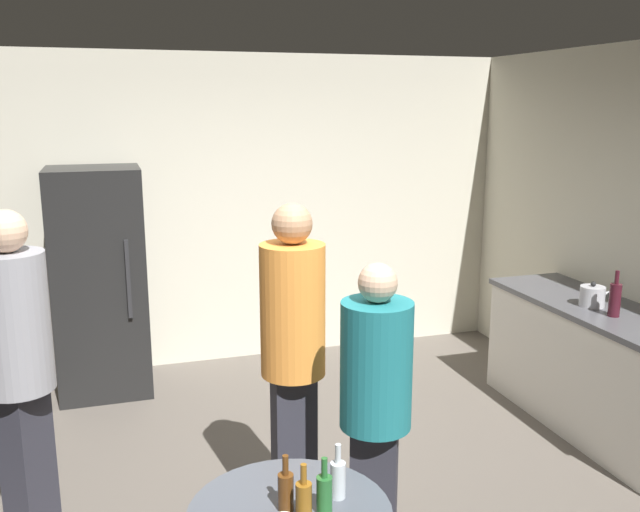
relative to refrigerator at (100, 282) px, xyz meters
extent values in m
cube|color=beige|center=(1.03, 0.43, 0.45)|extent=(5.32, 0.06, 2.70)
cube|color=black|center=(0.00, 0.00, 0.00)|extent=(0.70, 0.65, 1.80)
cube|color=#262628|center=(0.21, -0.34, 0.09)|extent=(0.03, 0.03, 0.60)
cube|color=beige|center=(3.31, -1.75, -0.47)|extent=(0.60, 1.84, 0.86)
cube|color=#4C4C51|center=(3.31, -1.75, -0.02)|extent=(0.64, 1.88, 0.04)
cylinder|color=#B2B2B7|center=(3.26, -1.71, 0.07)|extent=(0.17, 0.17, 0.14)
sphere|color=black|center=(3.26, -1.71, 0.16)|extent=(0.04, 0.04, 0.04)
cone|color=#B2B2B7|center=(3.38, -1.71, 0.08)|extent=(0.09, 0.04, 0.06)
cylinder|color=#3F141E|center=(3.25, -1.95, 0.11)|extent=(0.08, 0.08, 0.22)
cylinder|color=#3F141E|center=(3.25, -1.95, 0.26)|extent=(0.03, 0.03, 0.09)
cylinder|color=#8C5919|center=(0.73, -3.28, -0.09)|extent=(0.06, 0.06, 0.15)
cylinder|color=#8C5919|center=(0.73, -3.28, 0.02)|extent=(0.02, 0.02, 0.08)
cylinder|color=#593314|center=(0.68, -3.20, -0.09)|extent=(0.06, 0.06, 0.15)
cylinder|color=#593314|center=(0.68, -3.20, 0.02)|extent=(0.02, 0.02, 0.08)
cylinder|color=#26662D|center=(0.82, -3.26, -0.09)|extent=(0.06, 0.06, 0.15)
cylinder|color=#26662D|center=(0.82, -3.26, 0.02)|extent=(0.02, 0.02, 0.08)
cylinder|color=silver|center=(0.90, -3.17, -0.09)|extent=(0.06, 0.06, 0.15)
cylinder|color=silver|center=(0.90, -3.17, 0.02)|extent=(0.02, 0.02, 0.08)
cube|color=#2D2D38|center=(-0.37, -2.02, -0.46)|extent=(0.27, 0.28, 0.88)
cylinder|color=gray|center=(-0.37, -2.02, 0.33)|extent=(0.48, 0.48, 0.70)
sphere|color=#D8AD8C|center=(-0.37, -2.02, 0.78)|extent=(0.21, 0.21, 0.21)
cube|color=#2D2D38|center=(0.98, -2.22, -0.46)|extent=(0.22, 0.17, 0.88)
cylinder|color=orange|center=(0.98, -2.22, 0.33)|extent=(0.35, 0.35, 0.70)
sphere|color=tan|center=(0.98, -2.22, 0.78)|extent=(0.21, 0.21, 0.21)
cube|color=#2D2D38|center=(1.25, -2.71, -0.51)|extent=(0.27, 0.25, 0.77)
cylinder|color=#1E727A|center=(1.25, -2.71, 0.18)|extent=(0.46, 0.46, 0.61)
sphere|color=#D8AD8C|center=(1.25, -2.71, 0.58)|extent=(0.18, 0.18, 0.18)
camera|label=1|loc=(0.10, -5.50, 1.37)|focal=38.45mm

